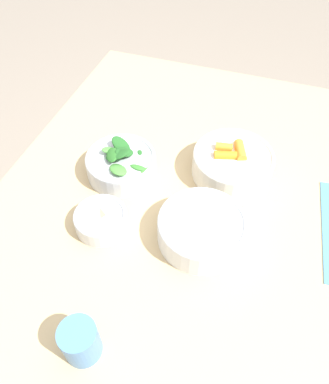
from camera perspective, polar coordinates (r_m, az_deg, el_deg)
ground_plane at (r=1.59m, az=1.22°, el=-17.84°), size 10.00×10.00×0.00m
dining_table at (r=1.02m, az=1.80°, el=-3.65°), size 1.08×0.84×0.78m
bowl_carrots at (r=0.94m, az=10.25°, el=4.42°), size 0.20×0.20×0.08m
bowl_greens at (r=0.93m, az=-6.56°, el=4.32°), size 0.17×0.17×0.09m
bowl_beans_hotdog at (r=0.80m, az=5.68°, el=-5.72°), size 0.19×0.19×0.06m
bowl_cookies at (r=0.83m, az=-9.67°, el=-4.10°), size 0.12×0.12×0.04m
ruler at (r=0.91m, az=23.73°, el=-5.14°), size 0.28×0.05×0.00m
cup at (r=0.70m, az=-12.69°, el=-21.32°), size 0.07×0.07×0.08m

